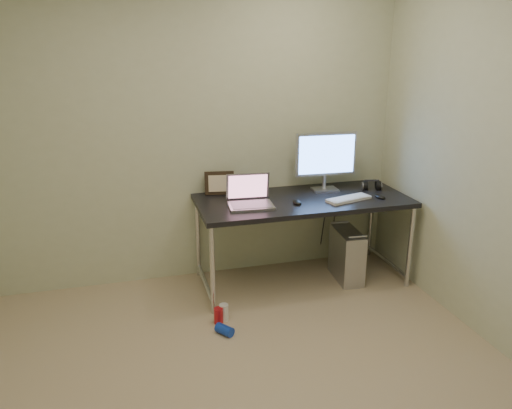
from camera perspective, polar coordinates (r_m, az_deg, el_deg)
The scene contains 17 objects.
floor at distance 3.11m, azimuth -0.78°, elevation -21.47°, with size 3.50×3.50×0.00m, color tan.
wall_back at distance 4.18m, azimuth -7.05°, elevation 7.87°, with size 3.50×0.02×2.50m, color beige.
desk at distance 4.16m, azimuth 5.35°, elevation -0.23°, with size 1.75×0.77×0.75m.
tower_computer at distance 4.42m, azimuth 10.32°, elevation -5.68°, with size 0.22×0.44×0.47m.
cable_a at distance 4.67m, azimuth 7.78°, elevation -1.88°, with size 0.01×0.01×0.70m, color black.
cable_b at distance 4.70m, azimuth 8.88°, elevation -2.08°, with size 0.01×0.01×0.72m, color black.
can_red at distance 3.77m, azimuth -4.31°, elevation -12.56°, with size 0.07×0.07×0.12m, color red.
can_white at distance 3.81m, azimuth -3.70°, elevation -12.20°, with size 0.07×0.07×0.13m, color white.
can_blue at distance 3.66m, azimuth -3.62°, elevation -14.11°, with size 0.07×0.07×0.13m, color #153BC5.
laptop at distance 3.94m, azimuth -0.73°, elevation 0.75°, with size 0.37×0.31×0.24m.
monitor at distance 4.32m, azimuth 8.00°, elevation 5.41°, with size 0.54×0.17×0.51m.
keyboard at distance 4.14m, azimuth 10.54°, elevation 0.64°, with size 0.38×0.13×0.02m, color silver.
mouse_right at distance 4.25m, azimuth 14.03°, elevation 0.94°, with size 0.06×0.10×0.03m, color black.
mouse_left at distance 4.00m, azimuth 4.72°, elevation 0.36°, with size 0.07×0.11×0.04m, color black.
headphones at distance 4.49m, azimuth 13.06°, elevation 2.06°, with size 0.18×0.10×0.11m.
picture_frame at distance 4.22m, azimuth -4.21°, elevation 2.46°, with size 0.25×0.03×0.20m, color black.
webcam at distance 4.28m, azimuth -0.54°, elevation 2.54°, with size 0.04×0.04×0.11m.
Camera 1 is at (-0.60, -2.32, 1.98)m, focal length 35.00 mm.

